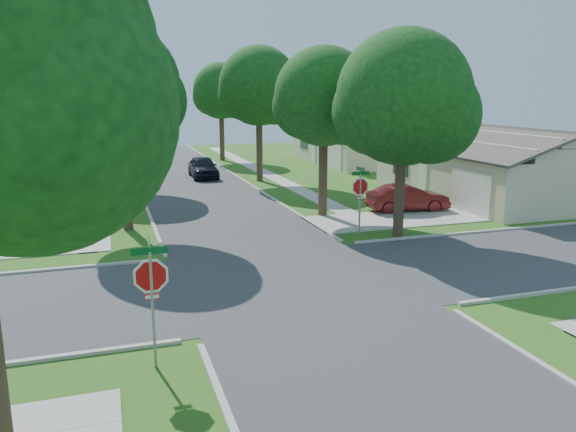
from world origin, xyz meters
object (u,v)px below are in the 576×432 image
Objects in this scene: tree_e_far at (221,94)px; tree_w_far at (112,99)px; tree_e_near at (325,101)px; house_ne_near at (488,171)px; tree_e_mid at (260,90)px; car_curb_west at (148,146)px; car_driveway at (408,198)px; tree_w_near at (121,91)px; stop_sign_sw at (151,281)px; house_ne_far at (359,145)px; tree_ne_corner at (405,104)px; stop_sign_ne at (360,190)px; tree_w_mid at (115,85)px; car_curb_east at (203,167)px.

tree_e_far is 9.42m from tree_w_far.
house_ne_near is (11.24, 1.99, -4.13)m from tree_e_near.
tree_e_far is 25.99m from house_ne_near.
tree_e_mid is 24.68m from car_curb_west.
tree_e_far is 2.07× the size of car_driveway.
tree_e_mid is 15.25m from tree_w_near.
tree_w_near is at bearing 81.37° from car_curb_west.
house_ne_near reaches higher than car_curb_west.
house_ne_far reaches higher than stop_sign_sw.
tree_ne_corner is at bearing -23.56° from tree_w_near.
stop_sign_ne is 0.22× the size of house_ne_near.
tree_ne_corner is (1.61, -4.80, -0.05)m from tree_e_near.
tree_w_mid is (-9.40, 0.00, 0.24)m from tree_e_mid.
stop_sign_ne is 0.71× the size of car_driveway.
tree_e_near reaches higher than car_curb_east.
tree_w_near reaches higher than tree_ne_corner.
tree_ne_corner is at bearing -84.55° from tree_e_mid.
tree_e_near is at bearing 96.53° from car_curb_west.
car_curb_east is (-14.79, -5.22, -0.74)m from house_ne_far.
tree_w_near is 2.25× the size of car_curb_west.
tree_e_mid reaches higher than car_curb_east.
tree_e_mid is at bearing 69.80° from stop_sign_sw.
stop_sign_sw is 39.55m from house_ne_far.
stop_sign_sw is at bearing -141.16° from tree_ne_corner.
car_driveway is (4.57, -12.31, -5.56)m from tree_e_mid.
tree_w_near is (-9.40, -12.00, -0.14)m from tree_e_mid.
stop_sign_sw is at bearing -121.55° from house_ne_far.
car_driveway is (-6.67, -2.30, -0.82)m from house_ne_near.
tree_w_mid is 1.10× the size of tree_ne_corner.
house_ne_near is 2.98× the size of car_curb_east.
car_driveway is (-6.67, -20.30, -0.82)m from house_ne_far.
tree_w_mid reaches higher than tree_ne_corner.
car_curb_west is at bearing 84.42° from tree_w_near.
tree_w_mid is (0.00, 12.00, 0.37)m from tree_w_near.
tree_w_near is 21.24m from house_ne_near.
car_driveway is (13.97, -0.31, -5.42)m from tree_w_near.
tree_w_far is 0.59× the size of house_ne_far.
stop_sign_ne is 16.84m from tree_e_mid.
house_ne_far is (11.24, -5.01, -4.46)m from tree_e_far.
car_curb_east is (5.84, 2.77, -5.71)m from tree_w_mid.
tree_e_far is 2.19× the size of car_curb_west.
tree_ne_corner is (1.61, -29.80, -0.39)m from tree_e_far.
car_curb_east is at bearing 78.29° from stop_sign_sw.
tree_ne_corner is (11.01, -29.80, 0.09)m from tree_w_far.
tree_ne_corner is at bearing -144.82° from house_ne_near.
tree_e_mid is 0.68× the size of house_ne_near.
tree_w_mid is (0.06, 25.71, 4.46)m from stop_sign_sw.
tree_e_near reaches higher than stop_sign_sw.
tree_w_far is (-9.40, -0.00, -0.47)m from tree_e_far.
tree_w_mid is at bearing -89.95° from tree_w_far.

